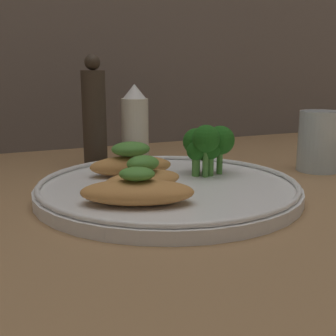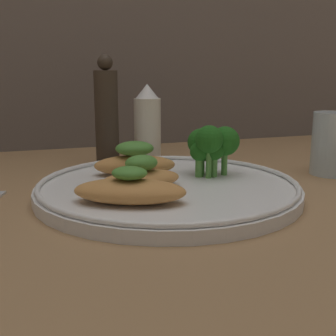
{
  "view_description": "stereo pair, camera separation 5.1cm",
  "coord_description": "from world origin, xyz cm",
  "px_view_note": "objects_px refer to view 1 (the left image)",
  "views": [
    {
      "loc": [
        -20.72,
        -44.82,
        14.31
      ],
      "look_at": [
        0.0,
        0.0,
        3.4
      ],
      "focal_mm": 45.0,
      "sensor_mm": 36.0,
      "label": 1
    },
    {
      "loc": [
        -16.03,
        -46.7,
        14.31
      ],
      "look_at": [
        0.0,
        0.0,
        3.4
      ],
      "focal_mm": 45.0,
      "sensor_mm": 36.0,
      "label": 2
    }
  ],
  "objects_px": {
    "broccoli_bunch": "(207,144)",
    "sauce_bottle": "(135,126)",
    "pepper_grinder": "(94,116)",
    "drinking_glass": "(319,141)",
    "plate": "(168,187)"
  },
  "relations": [
    {
      "from": "pepper_grinder",
      "to": "drinking_glass",
      "type": "distance_m",
      "value": 0.35
    },
    {
      "from": "plate",
      "to": "sauce_bottle",
      "type": "relative_size",
      "value": 2.45
    },
    {
      "from": "sauce_bottle",
      "to": "pepper_grinder",
      "type": "height_order",
      "value": "pepper_grinder"
    },
    {
      "from": "drinking_glass",
      "to": "pepper_grinder",
      "type": "bearing_deg",
      "value": 149.84
    },
    {
      "from": "broccoli_bunch",
      "to": "drinking_glass",
      "type": "xyz_separation_m",
      "value": [
        0.2,
        0.0,
        -0.01
      ]
    },
    {
      "from": "sauce_bottle",
      "to": "drinking_glass",
      "type": "distance_m",
      "value": 0.29
    },
    {
      "from": "drinking_glass",
      "to": "broccoli_bunch",
      "type": "bearing_deg",
      "value": -179.11
    },
    {
      "from": "sauce_bottle",
      "to": "pepper_grinder",
      "type": "xyz_separation_m",
      "value": [
        -0.07,
        -0.0,
        0.02
      ]
    },
    {
      "from": "plate",
      "to": "pepper_grinder",
      "type": "distance_m",
      "value": 0.22
    },
    {
      "from": "plate",
      "to": "pepper_grinder",
      "type": "xyz_separation_m",
      "value": [
        -0.03,
        0.2,
        0.07
      ]
    },
    {
      "from": "plate",
      "to": "broccoli_bunch",
      "type": "relative_size",
      "value": 4.68
    },
    {
      "from": "pepper_grinder",
      "to": "drinking_glass",
      "type": "height_order",
      "value": "pepper_grinder"
    },
    {
      "from": "sauce_bottle",
      "to": "drinking_glass",
      "type": "relative_size",
      "value": 1.42
    },
    {
      "from": "sauce_bottle",
      "to": "broccoli_bunch",
      "type": "bearing_deg",
      "value": -78.96
    },
    {
      "from": "broccoli_bunch",
      "to": "sauce_bottle",
      "type": "height_order",
      "value": "sauce_bottle"
    }
  ]
}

